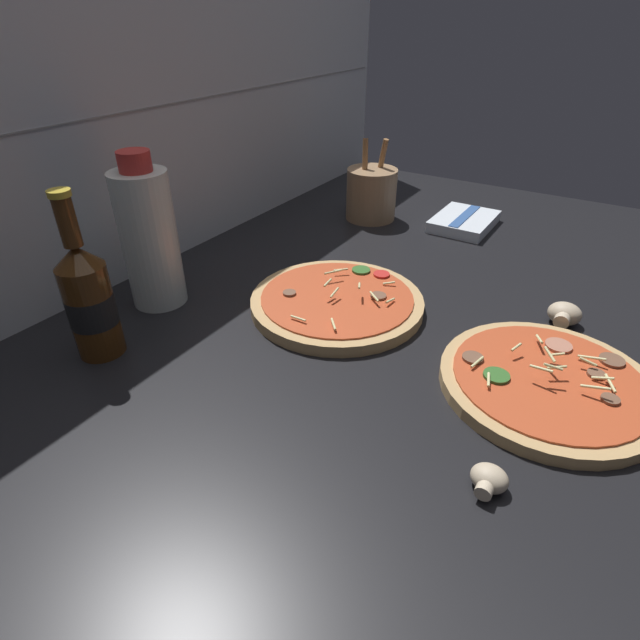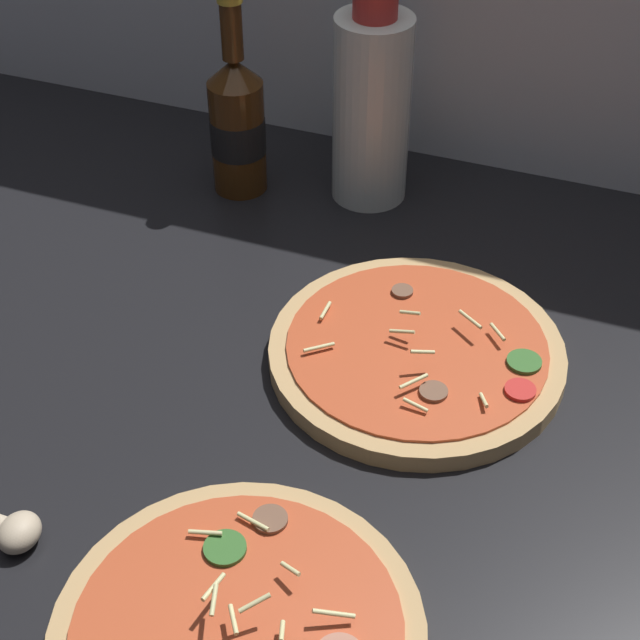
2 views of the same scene
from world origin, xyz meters
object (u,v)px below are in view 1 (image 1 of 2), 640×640
Objects in this scene: pizza_near at (547,383)px; utensil_crock at (371,194)px; mushroom_right at (489,480)px; pizza_far at (337,301)px; mushroom_left at (564,314)px; beer_bottle at (89,299)px; dish_towel at (464,221)px; oil_bottle at (149,238)px.

utensil_crock reaches higher than pizza_near.
utensil_crock is (62.91, 45.64, 4.47)cm from mushroom_right.
pizza_far is at bearing -160.25° from utensil_crock.
pizza_near is at bearing -176.47° from mushroom_left.
mushroom_left is at bearing -52.07° from beer_bottle.
dish_towel is at bearing 39.58° from mushroom_left.
mushroom_left is 1.30× the size of mushroom_right.
pizza_far reaches higher than mushroom_left.
beer_bottle is 4.49× the size of mushroom_left.
beer_bottle is 68.48cm from utensil_crock.
oil_bottle reaches higher than beer_bottle.
utensil_crock reaches higher than mushroom_right.
pizza_near is 0.97× the size of pizza_far.
pizza_far is 1.72× the size of dish_towel.
mushroom_right reaches higher than dish_towel.
pizza_near is 6.72× the size of mushroom_right.
pizza_far is (3.56, 33.42, 0.09)cm from pizza_near.
oil_bottle is (14.74, 4.03, 2.78)cm from beer_bottle.
mushroom_left is (42.59, -54.65, -6.78)cm from beer_bottle.
dish_towel is (59.52, -32.50, -10.10)cm from oil_bottle.
oil_bottle is at bearing 115.39° from mushroom_left.
dish_towel is (31.67, 26.18, -0.54)cm from mushroom_left.
mushroom_left is 53.11cm from utensil_crock.
pizza_near reaches higher than mushroom_right.
mushroom_left is 0.29× the size of utensil_crock.
mushroom_right is (5.03, -53.79, -7.18)cm from beer_bottle.
mushroom_left is at bearing 3.53° from pizza_near.
oil_bottle is at bearing 117.55° from pizza_far.
mushroom_left is 0.32× the size of dish_towel.
oil_bottle is at bearing 167.10° from utensil_crock.
oil_bottle is at bearing 15.29° from beer_bottle.
pizza_near is 61.50cm from oil_bottle.
mushroom_right is at bearing -159.91° from dish_towel.
oil_bottle is 65.65cm from mushroom_left.
utensil_crock is (53.21, -12.18, -5.49)cm from oil_bottle.
pizza_near is at bearing -151.07° from dish_towel.
pizza_near is 64.34cm from utensil_crock.
pizza_near is 33.61cm from pizza_far.
pizza_near is 61.52cm from beer_bottle.
dish_towel is (49.34, 27.27, 0.23)cm from pizza_near.
utensil_crock is 21.77cm from dish_towel.
dish_towel is (6.32, -20.32, -4.60)cm from utensil_crock.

